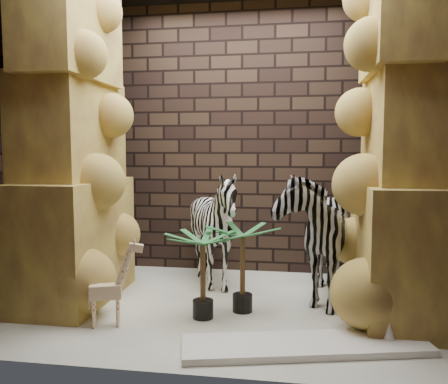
% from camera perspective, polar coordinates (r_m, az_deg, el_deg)
% --- Properties ---
extents(floor, '(3.50, 3.50, 0.00)m').
position_cam_1_polar(floor, '(4.15, 0.08, -14.09)').
color(floor, silver).
rests_on(floor, ground).
extents(wall_back, '(3.50, 0.00, 3.50)m').
position_cam_1_polar(wall_back, '(5.16, 2.24, 6.60)').
color(wall_back, black).
rests_on(wall_back, ground).
extents(wall_front, '(3.50, 0.00, 3.50)m').
position_cam_1_polar(wall_front, '(2.70, -4.04, 7.91)').
color(wall_front, black).
rests_on(wall_front, ground).
extents(wall_left, '(0.00, 3.00, 3.00)m').
position_cam_1_polar(wall_left, '(4.54, -22.47, 6.42)').
color(wall_left, black).
rests_on(wall_left, ground).
extents(wall_right, '(0.00, 3.00, 3.00)m').
position_cam_1_polar(wall_right, '(4.04, 25.58, 6.50)').
color(wall_right, black).
rests_on(wall_right, ground).
extents(rock_pillar_left, '(0.68, 1.30, 3.00)m').
position_cam_1_polar(rock_pillar_left, '(4.36, -18.52, 6.60)').
color(rock_pillar_left, '#DAC64E').
rests_on(rock_pillar_left, floor).
extents(rock_pillar_right, '(0.58, 1.25, 3.00)m').
position_cam_1_polar(rock_pillar_right, '(3.96, 20.97, 6.70)').
color(rock_pillar_right, '#DAC64E').
rests_on(rock_pillar_right, floor).
extents(zebra_right, '(0.74, 1.24, 1.40)m').
position_cam_1_polar(zebra_right, '(4.34, 11.16, -3.82)').
color(zebra_right, white).
rests_on(zebra_right, floor).
extents(zebra_left, '(1.26, 1.40, 1.06)m').
position_cam_1_polar(zebra_left, '(4.59, -1.17, -5.39)').
color(zebra_left, white).
rests_on(zebra_left, floor).
extents(giraffe_toy, '(0.38, 0.23, 0.70)m').
position_cam_1_polar(giraffe_toy, '(3.73, -14.58, -10.83)').
color(giraffe_toy, beige).
rests_on(giraffe_toy, floor).
extents(palm_front, '(0.36, 0.36, 0.75)m').
position_cam_1_polar(palm_front, '(3.94, 2.33, -9.45)').
color(palm_front, '#1F5D2C').
rests_on(palm_front, floor).
extents(palm_back, '(0.36, 0.36, 0.72)m').
position_cam_1_polar(palm_back, '(3.79, -2.65, -10.28)').
color(palm_back, '#1F5D2C').
rests_on(palm_back, floor).
extents(surfboard, '(1.76, 0.81, 0.05)m').
position_cam_1_polar(surfboard, '(3.39, 10.13, -18.28)').
color(surfboard, white).
rests_on(surfboard, floor).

